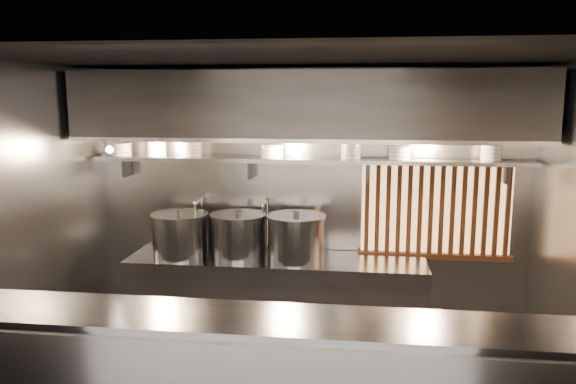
% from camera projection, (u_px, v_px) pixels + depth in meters
% --- Properties ---
extents(ceiling, '(4.50, 4.50, 0.00)m').
position_uv_depth(ceiling, '(292.00, 58.00, 4.21)').
color(ceiling, black).
rests_on(ceiling, wall_back).
extents(wall_back, '(4.50, 0.00, 4.50)m').
position_uv_depth(wall_back, '(309.00, 203.00, 5.91)').
color(wall_back, gray).
rests_on(wall_back, floor).
extents(wall_left, '(0.00, 3.00, 3.00)m').
position_uv_depth(wall_left, '(28.00, 231.00, 4.73)').
color(wall_left, gray).
rests_on(wall_left, floor).
extents(cooking_bench, '(3.00, 0.70, 0.90)m').
position_uv_depth(cooking_bench, '(276.00, 300.00, 5.75)').
color(cooking_bench, gray).
rests_on(cooking_bench, floor).
extents(bowl_shelf, '(4.40, 0.34, 0.04)m').
position_uv_depth(bowl_shelf, '(308.00, 160.00, 5.66)').
color(bowl_shelf, gray).
rests_on(bowl_shelf, wall_back).
extents(exhaust_hood, '(4.40, 0.81, 0.65)m').
position_uv_depth(exhaust_hood, '(306.00, 106.00, 5.35)').
color(exhaust_hood, '#2D2D30').
rests_on(exhaust_hood, ceiling).
extents(wood_screen, '(1.56, 0.09, 1.04)m').
position_uv_depth(wood_screen, '(436.00, 209.00, 5.71)').
color(wood_screen, '#FFBF72').
rests_on(wood_screen, wall_back).
extents(faucet_left, '(0.04, 0.30, 0.50)m').
position_uv_depth(faucet_left, '(200.00, 212.00, 5.94)').
color(faucet_left, silver).
rests_on(faucet_left, wall_back).
extents(faucet_right, '(0.04, 0.30, 0.50)m').
position_uv_depth(faucet_right, '(265.00, 214.00, 5.85)').
color(faucet_right, silver).
rests_on(faucet_right, wall_back).
extents(heat_lamp, '(0.25, 0.35, 0.20)m').
position_uv_depth(heat_lamp, '(108.00, 143.00, 5.40)').
color(heat_lamp, gray).
rests_on(heat_lamp, exhaust_hood).
extents(pendant_bulb, '(0.09, 0.09, 0.19)m').
position_uv_depth(pendant_bulb, '(297.00, 153.00, 5.54)').
color(pendant_bulb, '#2D2D30').
rests_on(pendant_bulb, exhaust_hood).
extents(stock_pot_left, '(0.78, 0.78, 0.48)m').
position_uv_depth(stock_pot_left, '(180.00, 234.00, 5.73)').
color(stock_pot_left, gray).
rests_on(stock_pot_left, cooking_bench).
extents(stock_pot_mid, '(0.75, 0.75, 0.48)m').
position_uv_depth(stock_pot_mid, '(238.00, 235.00, 5.71)').
color(stock_pot_mid, gray).
rests_on(stock_pot_mid, cooking_bench).
extents(stock_pot_right, '(0.68, 0.68, 0.50)m').
position_uv_depth(stock_pot_right, '(296.00, 237.00, 5.58)').
color(stock_pot_right, gray).
rests_on(stock_pot_right, cooking_bench).
extents(bowl_stack_0, '(0.23, 0.23, 0.13)m').
position_uv_depth(bowl_stack_0, '(121.00, 149.00, 5.89)').
color(bowl_stack_0, white).
rests_on(bowl_stack_0, bowl_shelf).
extents(bowl_stack_1, '(0.21, 0.21, 0.17)m').
position_uv_depth(bowl_stack_1, '(157.00, 148.00, 5.84)').
color(bowl_stack_1, white).
rests_on(bowl_stack_1, bowl_shelf).
extents(bowl_stack_2, '(0.22, 0.22, 0.17)m').
position_uv_depth(bowl_stack_2, '(191.00, 148.00, 5.79)').
color(bowl_stack_2, white).
rests_on(bowl_stack_2, bowl_shelf).
extents(bowl_stack_3, '(0.24, 0.24, 0.13)m').
position_uv_depth(bowl_stack_3, '(272.00, 151.00, 5.69)').
color(bowl_stack_3, white).
rests_on(bowl_stack_3, bowl_shelf).
extents(bowl_stack_4, '(0.21, 0.21, 0.17)m').
position_uv_depth(bowl_stack_4, '(351.00, 150.00, 5.58)').
color(bowl_stack_4, white).
rests_on(bowl_stack_4, bowl_shelf).
extents(bowl_stack_5, '(0.23, 0.23, 0.13)m').
position_uv_depth(bowl_stack_5, '(399.00, 153.00, 5.53)').
color(bowl_stack_5, white).
rests_on(bowl_stack_5, bowl_shelf).
extents(bowl_stack_6, '(0.21, 0.21, 0.17)m').
position_uv_depth(bowl_stack_6, '(491.00, 152.00, 5.41)').
color(bowl_stack_6, white).
rests_on(bowl_stack_6, bowl_shelf).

